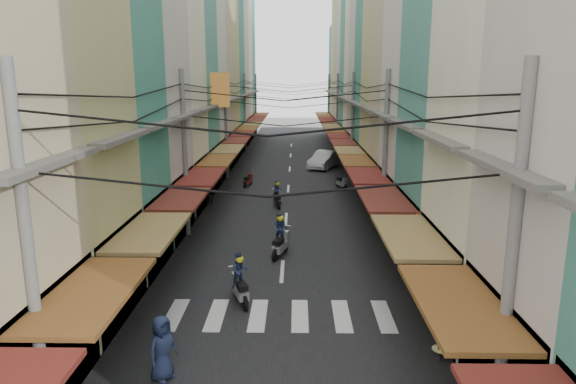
# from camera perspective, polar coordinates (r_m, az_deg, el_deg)

# --- Properties ---
(ground) EXTENTS (160.00, 160.00, 0.00)m
(ground) POSITION_cam_1_polar(r_m,az_deg,el_deg) (23.19, -0.52, -7.03)
(ground) COLOR slate
(ground) RESTS_ON ground
(road) EXTENTS (10.00, 80.00, 0.02)m
(road) POSITION_cam_1_polar(r_m,az_deg,el_deg) (42.56, 0.15, 2.08)
(road) COLOR black
(road) RESTS_ON ground
(sidewalk_left) EXTENTS (3.00, 80.00, 0.06)m
(sidewalk_left) POSITION_cam_1_polar(r_m,az_deg,el_deg) (43.13, -8.52, 2.11)
(sidewalk_left) COLOR slate
(sidewalk_left) RESTS_ON ground
(sidewalk_right) EXTENTS (3.00, 80.00, 0.06)m
(sidewalk_right) POSITION_cam_1_polar(r_m,az_deg,el_deg) (42.96, 8.86, 2.06)
(sidewalk_right) COLOR slate
(sidewalk_right) RESTS_ON ground
(crosswalk) EXTENTS (7.55, 2.40, 0.01)m
(crosswalk) POSITION_cam_1_polar(r_m,az_deg,el_deg) (17.65, -1.01, -13.52)
(crosswalk) COLOR silver
(crosswalk) RESTS_ON ground
(building_row_left) EXTENTS (7.80, 67.67, 23.70)m
(building_row_left) POSITION_cam_1_polar(r_m,az_deg,el_deg) (39.37, -11.95, 15.25)
(building_row_left) COLOR beige
(building_row_left) RESTS_ON ground
(building_row_right) EXTENTS (7.80, 68.98, 22.59)m
(building_row_right) POSITION_cam_1_polar(r_m,az_deg,el_deg) (39.01, 12.20, 14.72)
(building_row_right) COLOR #3C8574
(building_row_right) RESTS_ON ground
(utility_poles) EXTENTS (10.20, 66.13, 8.20)m
(utility_poles) POSITION_cam_1_polar(r_m,az_deg,el_deg) (36.87, 0.05, 10.75)
(utility_poles) COLOR slate
(utility_poles) RESTS_ON ground
(white_car) EXTENTS (5.75, 4.06, 1.89)m
(white_car) POSITION_cam_1_polar(r_m,az_deg,el_deg) (45.21, 4.07, 2.66)
(white_car) COLOR silver
(white_car) RESTS_ON ground
(bicycle) EXTENTS (1.90, 1.09, 1.23)m
(bicycle) POSITION_cam_1_polar(r_m,az_deg,el_deg) (24.79, 14.84, -6.15)
(bicycle) COLOR black
(bicycle) RESTS_ON ground
(moving_scooters) EXTENTS (7.07, 21.52, 1.97)m
(moving_scooters) POSITION_cam_1_polar(r_m,az_deg,el_deg) (26.08, -1.38, -3.54)
(moving_scooters) COLOR black
(moving_scooters) RESTS_ON ground
(parked_scooters) EXTENTS (12.55, 14.76, 1.01)m
(parked_scooters) POSITION_cam_1_polar(r_m,az_deg,el_deg) (19.70, 11.11, -9.48)
(parked_scooters) COLOR black
(parked_scooters) RESTS_ON ground
(pedestrians) EXTENTS (12.17, 19.90, 2.24)m
(pedestrians) POSITION_cam_1_polar(r_m,az_deg,el_deg) (24.68, -9.18, -3.42)
(pedestrians) COLOR black
(pedestrians) RESTS_ON ground
(market_umbrella) EXTENTS (2.49, 2.49, 2.62)m
(market_umbrella) POSITION_cam_1_polar(r_m,az_deg,el_deg) (20.11, 18.52, -3.90)
(market_umbrella) COLOR #B2B2B7
(market_umbrella) RESTS_ON ground
(traffic_sign) EXTENTS (0.10, 0.68, 3.12)m
(traffic_sign) POSITION_cam_1_polar(r_m,az_deg,el_deg) (19.11, 14.14, -4.53)
(traffic_sign) COLOR slate
(traffic_sign) RESTS_ON ground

